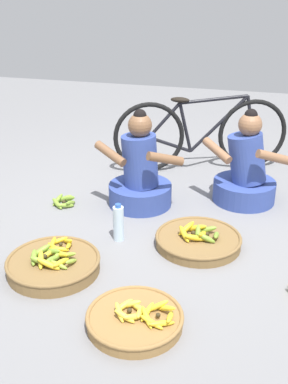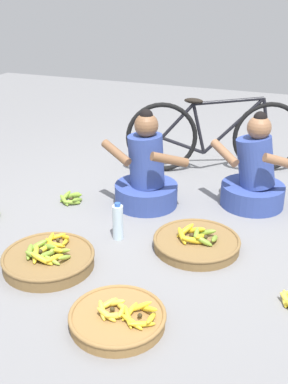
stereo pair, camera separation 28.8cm
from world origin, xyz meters
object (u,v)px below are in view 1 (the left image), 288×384
at_px(vendor_woman_front, 140,176).
at_px(loose_bananas_back_left, 64,201).
at_px(bicycle_leaning, 201,134).
at_px(banana_basket_mid_left, 135,319).
at_px(water_bottle, 119,223).
at_px(banana_basket_back_right, 53,264).
at_px(banana_basket_mid_right, 198,240).
at_px(vendor_woman_behind, 245,173).

xyz_separation_m(vendor_woman_front, loose_bananas_back_left, (-0.61, -0.18, -0.23)).
bearing_deg(bicycle_leaning, banana_basket_mid_left, -88.41).
bearing_deg(banana_basket_mid_left, water_bottle, 114.18).
distance_m(vendor_woman_front, banana_basket_back_right, 1.15).
xyz_separation_m(banana_basket_mid_left, water_bottle, (-0.39, 0.86, 0.09)).
distance_m(banana_basket_mid_left, banana_basket_mid_right, 0.95).
bearing_deg(water_bottle, vendor_woman_front, 91.62).
xyz_separation_m(bicycle_leaning, banana_basket_mid_right, (0.25, -1.48, -0.31)).
xyz_separation_m(vendor_woman_front, water_bottle, (0.02, -0.61, -0.13)).
height_order(vendor_woman_behind, banana_basket_mid_left, vendor_woman_behind).
height_order(vendor_woman_front, banana_basket_mid_right, vendor_woman_front).
bearing_deg(banana_basket_mid_right, banana_basket_back_right, -145.70).
height_order(bicycle_leaning, water_bottle, bicycle_leaning).
relative_size(vendor_woman_front, loose_bananas_back_left, 3.79).
bearing_deg(water_bottle, banana_basket_back_right, -118.72).
height_order(banana_basket_mid_left, banana_basket_back_right, banana_basket_back_right).
relative_size(vendor_woman_behind, banana_basket_back_right, 1.31).
distance_m(banana_basket_mid_right, loose_bananas_back_left, 1.24).
height_order(vendor_woman_behind, bicycle_leaning, vendor_woman_behind).
height_order(banana_basket_back_right, loose_bananas_back_left, banana_basket_back_right).
height_order(vendor_woman_behind, water_bottle, vendor_woman_behind).
xyz_separation_m(loose_bananas_back_left, water_bottle, (0.62, -0.42, 0.10)).
height_order(vendor_woman_front, banana_basket_back_right, vendor_woman_front).
bearing_deg(water_bottle, banana_basket_mid_left, -65.82).
bearing_deg(vendor_woman_front, water_bottle, -88.38).
relative_size(vendor_woman_front, vendor_woman_behind, 1.02).
bearing_deg(vendor_woman_front, bicycle_leaning, 70.49).
bearing_deg(vendor_woman_front, banana_basket_back_right, -103.07).
distance_m(vendor_woman_behind, banana_basket_mid_right, 0.90).
bearing_deg(banana_basket_mid_left, vendor_woman_behind, 76.74).
xyz_separation_m(bicycle_leaning, water_bottle, (-0.32, -1.55, -0.22)).
bearing_deg(banana_basket_mid_left, banana_basket_mid_right, 79.05).
height_order(vendor_woman_front, loose_bananas_back_left, vendor_woman_front).
relative_size(vendor_woman_front, banana_basket_back_right, 1.34).
xyz_separation_m(banana_basket_mid_left, banana_basket_back_right, (-0.66, 0.36, 0.01)).
xyz_separation_m(vendor_woman_behind, banana_basket_mid_left, (-0.42, -1.78, -0.21)).
height_order(banana_basket_mid_left, water_bottle, water_bottle).
bearing_deg(loose_bananas_back_left, vendor_woman_behind, 19.23).
relative_size(vendor_woman_behind, bicycle_leaning, 0.50).
xyz_separation_m(vendor_woman_front, vendor_woman_behind, (0.82, 0.31, -0.01)).
height_order(vendor_woman_front, banana_basket_mid_left, vendor_woman_front).
xyz_separation_m(banana_basket_mid_left, banana_basket_mid_right, (0.18, 0.93, 0.00)).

